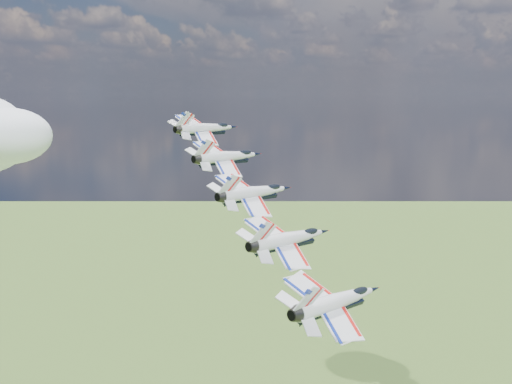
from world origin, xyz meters
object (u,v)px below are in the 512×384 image
at_px(jet_3, 291,238).
at_px(jet_1, 229,156).
at_px(jet_0, 207,128).
at_px(jet_4, 338,301).
at_px(jet_2, 256,192).

bearing_deg(jet_3, jet_1, 157.44).
distance_m(jet_0, jet_3, 38.97).
height_order(jet_1, jet_4, jet_1).
relative_size(jet_0, jet_4, 1.00).
bearing_deg(jet_4, jet_0, 157.44).
height_order(jet_3, jet_4, jet_3).
xyz_separation_m(jet_1, jet_2, (8.83, -8.80, -3.65)).
bearing_deg(jet_2, jet_4, -22.56).
relative_size(jet_2, jet_3, 1.00).
distance_m(jet_2, jet_3, 12.99).
distance_m(jet_1, jet_2, 12.99).
bearing_deg(jet_0, jet_1, -22.56).
bearing_deg(jet_3, jet_4, -22.56).
relative_size(jet_2, jet_4, 1.00).
distance_m(jet_0, jet_4, 51.96).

